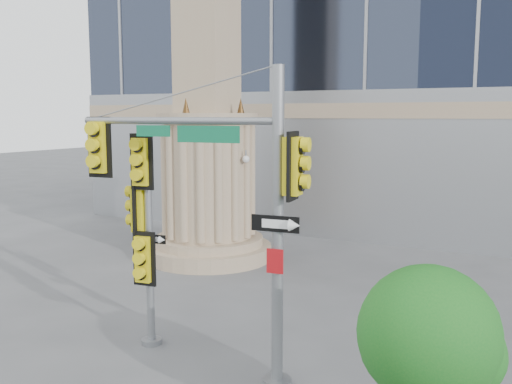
% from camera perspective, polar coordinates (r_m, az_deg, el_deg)
% --- Properties ---
extents(monument, '(4.40, 4.40, 16.60)m').
position_cam_1_polar(monument, '(19.78, -4.87, 9.07)').
color(monument, tan).
rests_on(monument, ground).
extents(main_signal_pole, '(4.60, 0.87, 5.93)m').
position_cam_1_polar(main_signal_pole, '(10.68, -3.22, 0.30)').
color(main_signal_pole, slate).
rests_on(main_signal_pole, ground).
extents(secondary_signal_pole, '(0.85, 0.62, 4.74)m').
position_cam_1_polar(secondary_signal_pole, '(12.47, -11.15, -2.89)').
color(secondary_signal_pole, slate).
rests_on(secondary_signal_pole, ground).
extents(street_tree, '(1.96, 1.92, 3.06)m').
position_cam_1_polar(street_tree, '(8.32, 17.08, -14.05)').
color(street_tree, tan).
rests_on(street_tree, ground).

